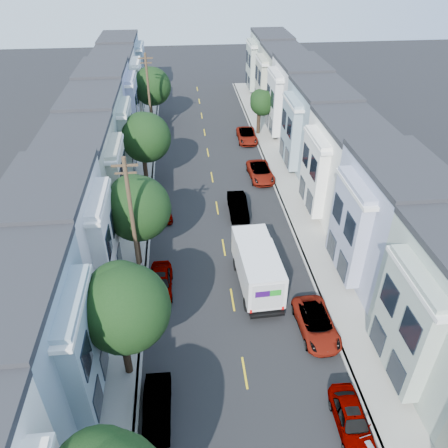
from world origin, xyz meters
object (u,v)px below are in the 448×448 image
object	(u,v)px
tree_e	(151,87)
tree_far_r	(262,103)
lead_sedan	(238,206)
parked_left_b	(157,407)
parked_left_c	(161,282)
tree_c	(136,209)
fedex_truck	(257,266)
utility_pole_near	(133,227)
parked_left_d	(163,210)
parked_right_a	(352,420)
tree_b	(124,309)
parked_right_b	(316,324)
utility_pole_far	(149,99)
parked_right_c	(260,172)
tree_d	(145,138)
parked_right_d	(247,136)

from	to	relation	value
tree_e	tree_far_r	size ratio (longest dim) A/B	1.34
lead_sedan	parked_left_b	world-z (taller)	lead_sedan
tree_e	parked_left_c	world-z (taller)	tree_e
tree_c	fedex_truck	distance (m)	9.37
utility_pole_near	parked_left_d	xyz separation A→B (m)	(1.40, 9.15, -4.52)
tree_far_r	parked_right_a	size ratio (longest dim) A/B	1.32
parked_right_a	tree_b	bearing A→B (deg)	159.13
parked_right_b	tree_e	bearing A→B (deg)	105.16
tree_far_r	parked_right_b	world-z (taller)	tree_far_r
utility_pole_near	parked_left_b	distance (m)	11.17
tree_e	utility_pole_far	xyz separation A→B (m)	(0.00, -5.33, 0.21)
parked_right_b	fedex_truck	bearing A→B (deg)	121.61
tree_far_r	parked_right_c	bearing A→B (deg)	-99.83
lead_sedan	parked_left_d	xyz separation A→B (m)	(-6.67, 0.19, -0.10)
lead_sedan	parked_left_b	distance (m)	20.21
parked_left_c	parked_right_c	size ratio (longest dim) A/B	0.87
tree_b	parked_right_c	size ratio (longest dim) A/B	1.50
utility_pole_near	fedex_truck	xyz separation A→B (m)	(8.16, -0.72, -3.37)
lead_sedan	tree_d	bearing A→B (deg)	142.63
parked_right_d	utility_pole_far	bearing A→B (deg)	175.68
tree_b	parked_right_d	xyz separation A→B (m)	(11.20, 32.14, -4.38)
parked_right_c	parked_left_d	bearing A→B (deg)	-149.63
tree_c	tree_far_r	size ratio (longest dim) A/B	1.34
utility_pole_far	parked_left_d	bearing A→B (deg)	-85.25
parked_right_a	parked_right_b	size ratio (longest dim) A/B	0.88
parked_left_b	parked_right_a	bearing A→B (deg)	-9.07
parked_left_c	tree_b	bearing A→B (deg)	-101.04
parked_left_d	tree_d	bearing A→B (deg)	96.97
lead_sedan	utility_pole_near	bearing A→B (deg)	-131.48
parked_left_d	utility_pole_near	bearing A→B (deg)	-104.68
lead_sedan	parked_right_a	size ratio (longest dim) A/B	1.07
lead_sedan	parked_right_c	bearing A→B (deg)	64.36
parked_left_b	tree_d	bearing A→B (deg)	93.91
parked_right_c	utility_pole_near	bearing A→B (deg)	-128.01
parked_left_d	parked_right_c	world-z (taller)	parked_right_c
tree_c	utility_pole_far	xyz separation A→B (m)	(0.00, 23.34, 0.24)
tree_d	parked_left_c	distance (m)	16.31
tree_far_r	lead_sedan	size ratio (longest dim) A/B	1.23
fedex_truck	parked_left_b	size ratio (longest dim) A/B	1.72
tree_b	tree_c	xyz separation A→B (m)	(0.00, 9.92, -0.14)
tree_e	tree_far_r	bearing A→B (deg)	-18.81
tree_e	parked_right_a	xyz separation A→B (m)	(11.20, -43.15, -4.27)
parked_left_c	tree_d	bearing A→B (deg)	95.69
parked_right_b	tree_b	bearing A→B (deg)	-172.05
lead_sedan	parked_right_a	distance (m)	21.01
tree_c	fedex_truck	xyz separation A→B (m)	(8.16, -3.38, -3.13)
tree_c	tree_d	world-z (taller)	tree_d
parked_right_b	parked_right_c	bearing A→B (deg)	88.17
fedex_truck	lead_sedan	bearing A→B (deg)	88.00
tree_far_r	utility_pole_near	distance (m)	29.93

